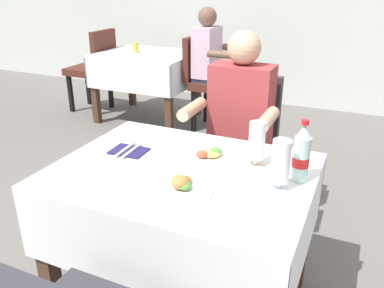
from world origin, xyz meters
name	(u,v)px	position (x,y,z in m)	size (l,w,h in m)	color
main_dining_table	(183,203)	(-0.01, 0.03, 0.58)	(1.11, 0.85, 0.75)	white
chair_far_diner_seat	(239,144)	(-0.01, 0.85, 0.55)	(0.44, 0.50, 0.97)	#2D2D33
seated_diner_far	(237,127)	(0.01, 0.74, 0.71)	(0.50, 0.46, 1.26)	#282D42
plate_near_camera	(181,186)	(0.06, -0.14, 0.77)	(0.26, 0.26, 0.07)	white
plate_far_diner	(205,156)	(0.03, 0.17, 0.77)	(0.25, 0.25, 0.05)	white
beer_glass_left	(281,164)	(0.41, 0.03, 0.86)	(0.07, 0.07, 0.21)	white
beer_glass_middle	(257,144)	(0.27, 0.19, 0.86)	(0.07, 0.07, 0.20)	white
cola_bottle_primary	(301,155)	(0.47, 0.13, 0.87)	(0.07, 0.07, 0.26)	silver
napkin_cutlery_set	(129,151)	(-0.33, 0.09, 0.76)	(0.18, 0.19, 0.01)	#231E4C
background_dining_table	(147,69)	(-1.60, 2.43, 0.58)	(1.04, 0.86, 0.75)	white
background_chair_left	(94,66)	(-2.33, 2.43, 0.55)	(0.50, 0.44, 0.97)	#4C2319
background_chair_right	(207,77)	(-0.87, 2.43, 0.55)	(0.50, 0.44, 0.97)	#4C2319
background_patron	(212,63)	(-0.83, 2.43, 0.71)	(0.46, 0.50, 1.26)	#282D42
background_table_tumbler	(136,48)	(-1.72, 2.40, 0.81)	(0.06, 0.06, 0.11)	gold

